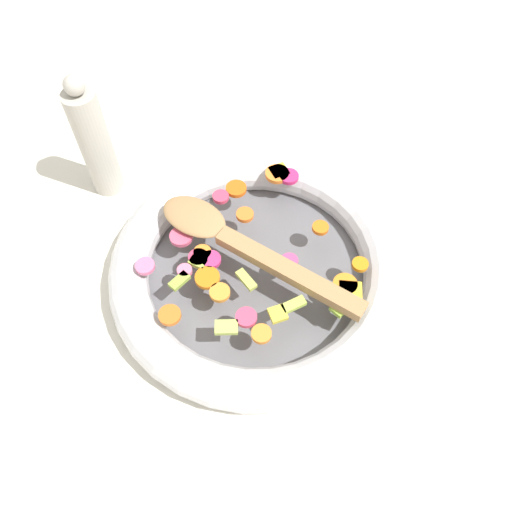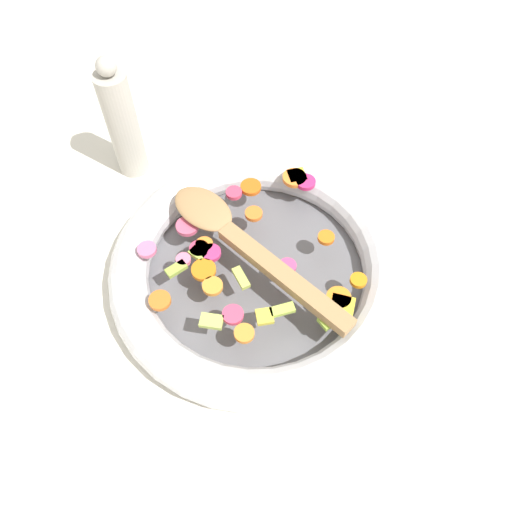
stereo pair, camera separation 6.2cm
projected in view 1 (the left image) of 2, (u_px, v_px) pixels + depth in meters
The scene contains 5 objects.
ground_plane at pixel (256, 277), 0.66m from camera, with size 4.00×4.00×0.00m, color silver.
skillet at pixel (256, 268), 0.64m from camera, with size 0.37×0.37×0.05m.
chopped_vegetables at pixel (249, 253), 0.62m from camera, with size 0.25×0.29×0.01m.
wooden_spoon at pixel (237, 240), 0.62m from camera, with size 0.29×0.06×0.01m.
pepper_mill at pixel (94, 142), 0.67m from camera, with size 0.04×0.04×0.19m.
Camera 1 is at (0.21, -0.27, 0.56)m, focal length 35.00 mm.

